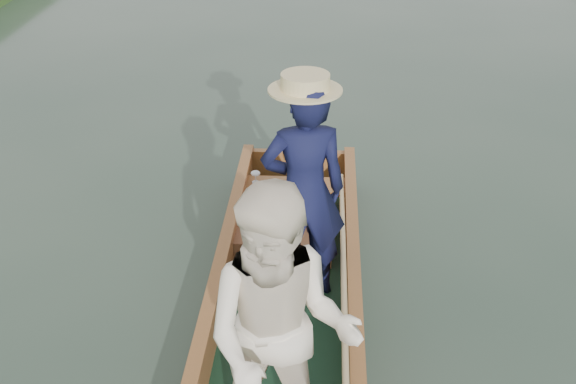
{
  "coord_description": "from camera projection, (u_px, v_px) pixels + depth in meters",
  "views": [
    {
      "loc": [
        0.27,
        -4.1,
        3.54
      ],
      "look_at": [
        0.0,
        0.6,
        0.95
      ],
      "focal_mm": 45.0,
      "sensor_mm": 36.0,
      "label": 1
    }
  ],
  "objects": [
    {
      "name": "ground",
      "position": [
        283.0,
        344.0,
        5.31
      ],
      "size": [
        120.0,
        120.0,
        0.0
      ],
      "primitive_type": "plane",
      "color": "#283D30",
      "rests_on": "ground"
    },
    {
      "name": "punt",
      "position": [
        287.0,
        292.0,
        4.75
      ],
      "size": [
        1.12,
        5.0,
        1.9
      ],
      "color": "black",
      "rests_on": "ground"
    }
  ]
}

